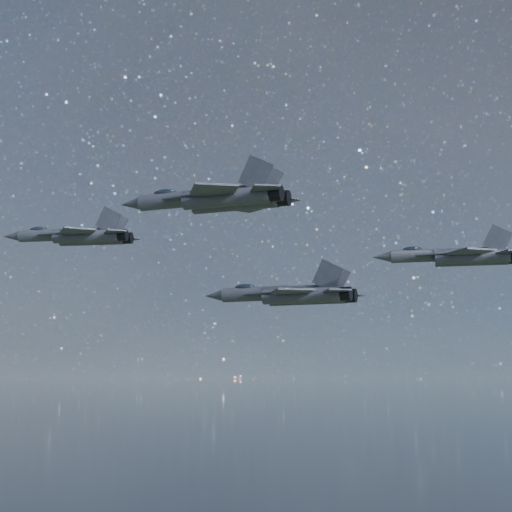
# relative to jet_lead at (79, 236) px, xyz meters

# --- Properties ---
(jet_lead) EXTENTS (15.03, 10.64, 3.81)m
(jet_lead) POSITION_rel_jet_lead_xyz_m (0.00, 0.00, 0.00)
(jet_lead) COLOR #343741
(jet_left) EXTENTS (19.94, 13.79, 5.01)m
(jet_left) POSITION_rel_jet_lead_xyz_m (20.86, 14.09, -5.32)
(jet_left) COLOR #343741
(jet_right) EXTENTS (15.31, 10.61, 3.85)m
(jet_right) POSITION_rel_jet_lead_xyz_m (20.36, -18.44, -1.09)
(jet_right) COLOR #343741
(jet_slot) EXTENTS (15.69, 11.18, 4.00)m
(jet_slot) POSITION_rel_jet_lead_xyz_m (39.91, 7.23, -2.41)
(jet_slot) COLOR #343741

